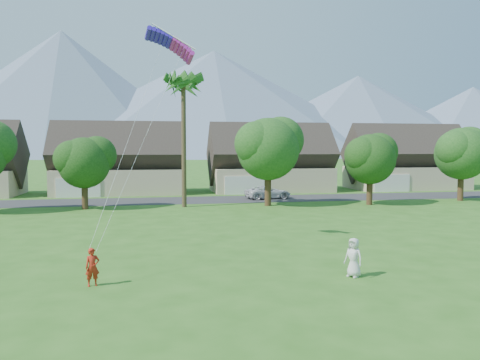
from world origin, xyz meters
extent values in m
plane|color=#2D6019|center=(0.00, 0.00, 0.00)|extent=(500.00, 500.00, 0.00)
cube|color=#2D2D30|center=(0.00, 34.00, 0.01)|extent=(90.00, 7.00, 0.01)
imported|color=#B42514|center=(-7.21, 3.79, 0.78)|extent=(0.65, 0.51, 1.55)
imported|color=silver|center=(3.77, 3.16, 0.85)|extent=(0.93, 0.99, 1.71)
imported|color=silver|center=(7.47, 34.00, 0.70)|extent=(5.38, 3.22, 1.40)
cone|color=slate|center=(-55.00, 260.00, 35.00)|extent=(190.00, 190.00, 70.00)
cone|color=slate|center=(30.00, 260.00, 31.00)|extent=(240.00, 240.00, 62.00)
cone|color=slate|center=(120.00, 260.00, 25.00)|extent=(200.00, 200.00, 50.00)
cone|color=slate|center=(200.00, 260.00, 22.50)|extent=(180.00, 180.00, 45.00)
cube|color=beige|center=(-9.00, 43.00, 1.50)|extent=(15.00, 8.00, 3.00)
cube|color=#382D28|center=(-9.00, 43.00, 4.79)|extent=(15.75, 8.15, 8.15)
cube|color=silver|center=(-13.20, 38.94, 1.10)|extent=(4.80, 0.12, 2.20)
cube|color=beige|center=(10.00, 43.00, 1.50)|extent=(15.00, 8.00, 3.00)
cube|color=#382D28|center=(10.00, 43.00, 4.79)|extent=(15.75, 8.15, 8.15)
cube|color=silver|center=(5.80, 38.94, 1.10)|extent=(4.80, 0.12, 2.20)
cube|color=beige|center=(29.00, 43.00, 1.50)|extent=(15.00, 8.00, 3.00)
cube|color=#382D28|center=(29.00, 43.00, 4.79)|extent=(15.75, 8.15, 8.15)
cube|color=silver|center=(24.80, 38.94, 1.10)|extent=(4.80, 0.12, 2.20)
cylinder|color=#47301C|center=(-11.00, 28.50, 1.09)|extent=(0.56, 0.56, 2.18)
sphere|color=#214916|center=(-11.00, 28.50, 4.22)|extent=(4.62, 4.62, 4.62)
cylinder|color=#47301C|center=(6.00, 28.00, 1.41)|extent=(0.62, 0.62, 2.82)
sphere|color=#214916|center=(6.00, 28.00, 5.46)|extent=(5.98, 5.98, 5.98)
cylinder|color=#47301C|center=(16.00, 27.00, 1.15)|extent=(0.58, 0.58, 2.30)
sphere|color=#214916|center=(16.00, 27.00, 4.46)|extent=(4.90, 4.90, 4.90)
cylinder|color=#47301C|center=(27.00, 28.50, 1.28)|extent=(0.60, 0.60, 2.56)
sphere|color=#214916|center=(27.00, 28.50, 4.96)|extent=(5.44, 5.44, 5.44)
cylinder|color=#4C3D26|center=(-2.00, 28.50, 6.00)|extent=(0.44, 0.44, 12.00)
sphere|color=#286021|center=(-2.00, 28.50, 12.30)|extent=(3.00, 3.00, 3.00)
cube|color=#3119BE|center=(-4.40, 10.85, 11.39)|extent=(1.46, 1.08, 0.50)
cube|color=#B7229D|center=(-2.99, 10.85, 11.39)|extent=(1.46, 1.08, 0.50)
camera|label=1|loc=(-4.65, -15.62, 5.62)|focal=35.00mm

